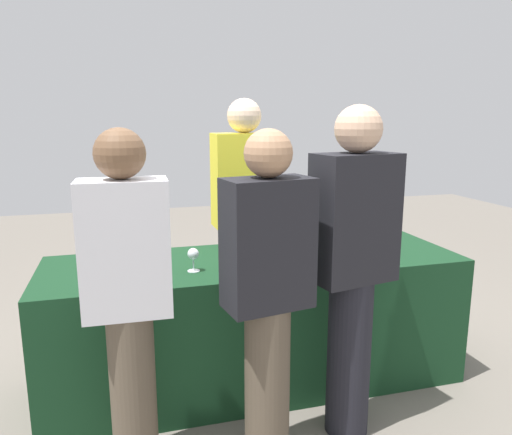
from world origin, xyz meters
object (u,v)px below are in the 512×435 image
(wine_bottle_3, at_px, (363,226))
(server_pouring, at_px, (245,215))
(wine_bottle_0, at_px, (126,242))
(wine_bottle_1, at_px, (251,235))
(wine_bottle_2, at_px, (276,234))
(wine_glass_4, at_px, (287,244))
(guest_2, at_px, (353,264))
(menu_board, at_px, (320,252))
(guest_1, at_px, (268,291))
(wine_glass_0, at_px, (138,261))
(wine_glass_3, at_px, (253,253))
(guest_0, at_px, (128,296))
(wine_glass_5, at_px, (333,241))
(ice_bucket, at_px, (362,237))
(wine_glass_2, at_px, (230,252))
(wine_glass_1, at_px, (193,255))

(wine_bottle_3, height_order, server_pouring, server_pouring)
(wine_bottle_0, height_order, wine_bottle_1, wine_bottle_0)
(wine_bottle_2, xyz_separation_m, wine_glass_4, (0.01, -0.19, -0.02))
(guest_2, relative_size, menu_board, 1.80)
(guest_1, xyz_separation_m, menu_board, (1.01, 1.77, -0.38))
(wine_bottle_2, bearing_deg, wine_glass_0, -159.84)
(wine_bottle_3, distance_m, wine_glass_3, 0.95)
(wine_bottle_0, height_order, server_pouring, server_pouring)
(wine_bottle_2, height_order, guest_0, guest_0)
(wine_glass_5, relative_size, guest_1, 0.09)
(wine_bottle_1, bearing_deg, wine_glass_4, -49.58)
(wine_glass_3, xyz_separation_m, menu_board, (0.94, 1.26, -0.41))
(wine_bottle_3, distance_m, server_pouring, 0.82)
(guest_2, bearing_deg, server_pouring, 90.76)
(wine_bottle_0, distance_m, guest_1, 1.03)
(ice_bucket, xyz_separation_m, guest_1, (-0.82, -0.67, -0.03))
(wine_glass_2, relative_size, server_pouring, 0.08)
(wine_bottle_2, xyz_separation_m, guest_2, (0.17, -0.72, 0.01))
(wine_glass_4, distance_m, guest_1, 0.70)
(guest_1, bearing_deg, wine_glass_5, 35.75)
(server_pouring, bearing_deg, wine_glass_0, 43.05)
(wine_glass_1, relative_size, ice_bucket, 0.62)
(guest_0, relative_size, guest_1, 1.00)
(wine_bottle_0, relative_size, guest_1, 0.21)
(menu_board, bearing_deg, guest_1, -108.83)
(wine_bottle_0, distance_m, ice_bucket, 1.43)
(guest_1, relative_size, guest_2, 0.94)
(wine_glass_1, distance_m, ice_bucket, 1.08)
(wine_bottle_3, relative_size, wine_glass_4, 2.23)
(wine_bottle_2, distance_m, wine_glass_1, 0.61)
(wine_glass_0, relative_size, guest_2, 0.08)
(wine_bottle_3, xyz_separation_m, wine_glass_0, (-1.49, -0.39, -0.01))
(wine_glass_1, height_order, wine_glass_4, wine_glass_4)
(wine_glass_5, bearing_deg, guest_1, -134.44)
(wine_glass_0, distance_m, guest_2, 1.09)
(wine_bottle_1, relative_size, wine_glass_1, 2.42)
(wine_bottle_3, relative_size, wine_glass_1, 2.30)
(wine_bottle_0, distance_m, wine_glass_3, 0.75)
(guest_2, distance_m, menu_board, 1.82)
(wine_bottle_0, height_order, guest_2, guest_2)
(wine_bottle_1, relative_size, wine_glass_5, 2.30)
(menu_board, bearing_deg, wine_glass_4, -110.73)
(menu_board, bearing_deg, guest_2, -97.17)
(wine_bottle_2, relative_size, guest_2, 0.19)
(wine_bottle_1, xyz_separation_m, guest_0, (-0.75, -0.74, -0.05))
(wine_bottle_3, xyz_separation_m, wine_glass_4, (-0.64, -0.27, -0.02))
(wine_bottle_3, bearing_deg, guest_1, -136.59)
(wine_bottle_0, distance_m, wine_bottle_3, 1.54)
(wine_glass_3, relative_size, menu_board, 0.14)
(wine_bottle_2, height_order, menu_board, wine_bottle_2)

